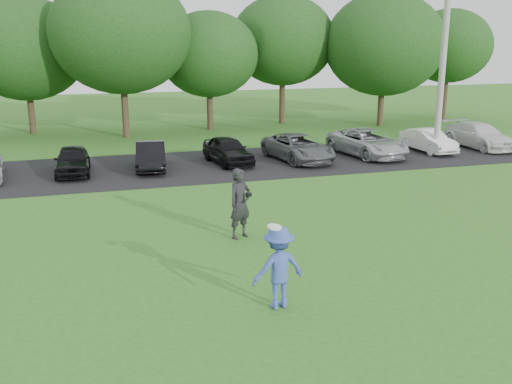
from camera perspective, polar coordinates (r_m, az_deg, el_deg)
ground at (r=12.08m, az=4.85°, el=-10.08°), size 100.00×100.00×0.00m
parking_lot at (r=24.07m, az=-6.52°, el=2.58°), size 32.00×6.50×0.03m
utility_pole at (r=27.11m, az=18.33°, el=13.95°), size 0.28×0.28×10.01m
frisbee_player at (r=11.16m, az=2.25°, el=-7.56°), size 1.14×0.78×1.80m
camera_bystander at (r=15.02m, az=-1.60°, el=-1.16°), size 0.82×0.71×1.88m
parked_cars at (r=23.81m, az=-8.18°, el=3.86°), size 30.93×5.18×1.22m
tree_row at (r=33.40m, az=-7.25°, el=14.42°), size 42.39×9.85×8.64m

